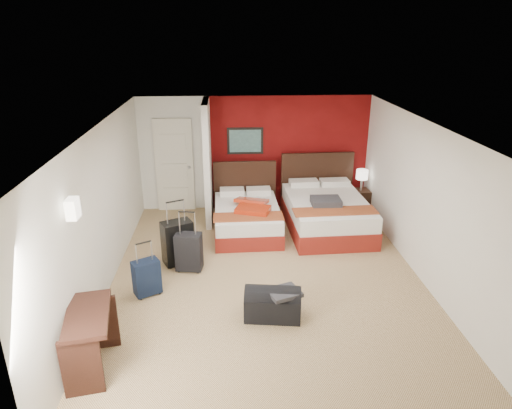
{
  "coord_description": "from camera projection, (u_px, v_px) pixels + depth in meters",
  "views": [
    {
      "loc": [
        -0.6,
        -6.48,
        3.84
      ],
      "look_at": [
        -0.12,
        0.8,
        1.0
      ],
      "focal_mm": 32.07,
      "sensor_mm": 36.0,
      "label": 1
    }
  ],
  "objects": [
    {
      "name": "ground",
      "position": [
        267.0,
        279.0,
        7.46
      ],
      "size": [
        6.5,
        6.5,
        0.0
      ],
      "primitive_type": "plane",
      "color": "tan",
      "rests_on": "ground"
    },
    {
      "name": "room_walls",
      "position": [
        183.0,
        181.0,
        8.24
      ],
      "size": [
        5.02,
        6.52,
        2.5
      ],
      "color": "white",
      "rests_on": "ground"
    },
    {
      "name": "red_accent_panel",
      "position": [
        288.0,
        153.0,
        10.05
      ],
      "size": [
        3.5,
        0.04,
        2.5
      ],
      "primitive_type": "cube",
      "color": "maroon",
      "rests_on": "ground"
    },
    {
      "name": "partition_wall",
      "position": [
        208.0,
        162.0,
        9.37
      ],
      "size": [
        0.12,
        1.2,
        2.5
      ],
      "primitive_type": "cube",
      "color": "silver",
      "rests_on": "ground"
    },
    {
      "name": "entry_door",
      "position": [
        174.0,
        165.0,
        9.95
      ],
      "size": [
        0.82,
        0.06,
        2.05
      ],
      "primitive_type": "cube",
      "color": "silver",
      "rests_on": "ground"
    },
    {
      "name": "bed_left",
      "position": [
        247.0,
        219.0,
        9.09
      ],
      "size": [
        1.3,
        1.84,
        0.54
      ],
      "primitive_type": "cube",
      "rotation": [
        0.0,
        0.0,
        0.02
      ],
      "color": "white",
      "rests_on": "ground"
    },
    {
      "name": "bed_right",
      "position": [
        327.0,
        214.0,
        9.18
      ],
      "size": [
        1.59,
        2.22,
        0.65
      ],
      "primitive_type": "cube",
      "rotation": [
        0.0,
        0.0,
        0.03
      ],
      "color": "silver",
      "rests_on": "ground"
    },
    {
      "name": "red_suitcase_open",
      "position": [
        252.0,
        206.0,
        8.88
      ],
      "size": [
        0.87,
        1.02,
        0.11
      ],
      "primitive_type": "cube",
      "rotation": [
        0.0,
        0.0,
        -0.33
      ],
      "color": "#B52B0F",
      "rests_on": "bed_left"
    },
    {
      "name": "jacket_bundle",
      "position": [
        326.0,
        202.0,
        8.75
      ],
      "size": [
        0.56,
        0.46,
        0.13
      ],
      "primitive_type": "cube",
      "rotation": [
        0.0,
        0.0,
        -0.02
      ],
      "color": "#393A3F",
      "rests_on": "bed_right"
    },
    {
      "name": "nightstand",
      "position": [
        360.0,
        201.0,
        10.07
      ],
      "size": [
        0.4,
        0.4,
        0.52
      ],
      "primitive_type": "cube",
      "rotation": [
        0.0,
        0.0,
        0.08
      ],
      "color": "black",
      "rests_on": "ground"
    },
    {
      "name": "table_lamp",
      "position": [
        362.0,
        180.0,
        9.89
      ],
      "size": [
        0.3,
        0.3,
        0.46
      ],
      "primitive_type": "cylinder",
      "rotation": [
        0.0,
        0.0,
        0.21
      ],
      "color": "white",
      "rests_on": "nightstand"
    },
    {
      "name": "suitcase_black",
      "position": [
        178.0,
        244.0,
        7.82
      ],
      "size": [
        0.59,
        0.5,
        0.75
      ],
      "primitive_type": "cube",
      "rotation": [
        0.0,
        0.0,
        0.44
      ],
      "color": "black",
      "rests_on": "ground"
    },
    {
      "name": "suitcase_charcoal",
      "position": [
        189.0,
        253.0,
        7.62
      ],
      "size": [
        0.47,
        0.33,
        0.63
      ],
      "primitive_type": "cube",
      "rotation": [
        0.0,
        0.0,
        -0.16
      ],
      "color": "black",
      "rests_on": "ground"
    },
    {
      "name": "suitcase_navy",
      "position": [
        147.0,
        279.0,
        6.93
      ],
      "size": [
        0.46,
        0.4,
        0.54
      ],
      "primitive_type": "cube",
      "rotation": [
        0.0,
        0.0,
        0.51
      ],
      "color": "black",
      "rests_on": "ground"
    },
    {
      "name": "duffel_bag",
      "position": [
        273.0,
        305.0,
        6.42
      ],
      "size": [
        0.83,
        0.52,
        0.4
      ],
      "primitive_type": "cube",
      "rotation": [
        0.0,
        0.0,
        -0.14
      ],
      "color": "black",
      "rests_on": "ground"
    },
    {
      "name": "jacket_draped",
      "position": [
        284.0,
        292.0,
        6.3
      ],
      "size": [
        0.53,
        0.49,
        0.06
      ],
      "primitive_type": "cube",
      "rotation": [
        0.0,
        0.0,
        0.36
      ],
      "color": "#35353A",
      "rests_on": "duffel_bag"
    },
    {
      "name": "desk",
      "position": [
        91.0,
        342.0,
        5.36
      ],
      "size": [
        0.64,
        1.02,
        0.8
      ],
      "primitive_type": "cube",
      "rotation": [
        0.0,
        0.0,
        0.18
      ],
      "color": "black",
      "rests_on": "ground"
    }
  ]
}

